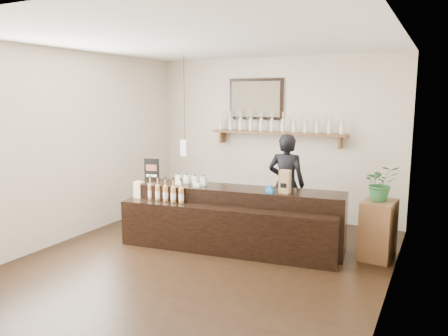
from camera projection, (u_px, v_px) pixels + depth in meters
ground at (206, 260)px, 5.75m from camera, size 5.00×5.00×0.00m
room_shell at (205, 131)px, 5.48m from camera, size 5.00×5.00×5.00m
back_wall_decor at (264, 118)px, 7.62m from camera, size 2.66×0.96×1.69m
counter at (232, 220)px, 6.16m from camera, size 3.08×1.19×0.99m
promo_sign at (152, 169)px, 6.72m from camera, size 0.24×0.08×0.33m
paper_bag at (285, 182)px, 5.82m from camera, size 0.14×0.11×0.31m
tape_dispenser at (270, 189)px, 5.88m from camera, size 0.13×0.08×0.10m
side_cabinet at (378, 230)px, 5.76m from camera, size 0.44×0.57×0.78m
potted_plant at (381, 183)px, 5.66m from camera, size 0.54×0.51×0.47m
shopkeeper at (286, 178)px, 6.72m from camera, size 0.67×0.47×1.78m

